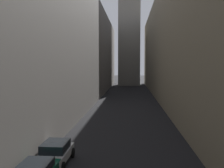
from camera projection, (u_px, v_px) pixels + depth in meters
name	position (u px, v px, depth m)	size (l,w,h in m)	color
ground_plane	(127.00, 107.00, 41.83)	(264.00, 264.00, 0.00)	black
building_block_left	(57.00, 47.00, 43.97)	(12.19, 108.00, 19.37)	slate
building_block_right	(196.00, 43.00, 42.31)	(11.04, 108.00, 20.46)	gray
parked_car_left_far	(55.00, 152.00, 17.74)	(1.95, 4.08, 1.47)	silver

